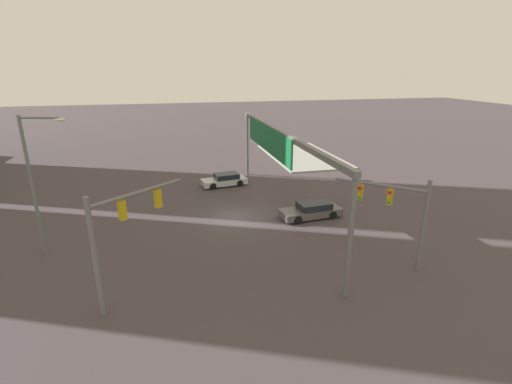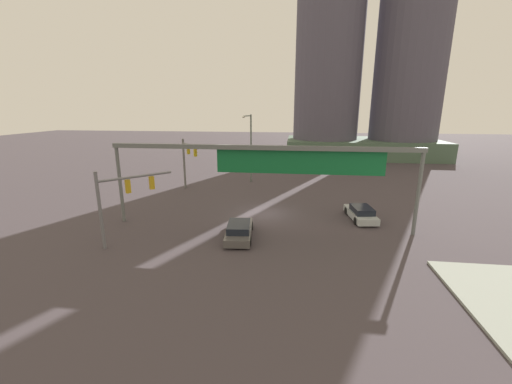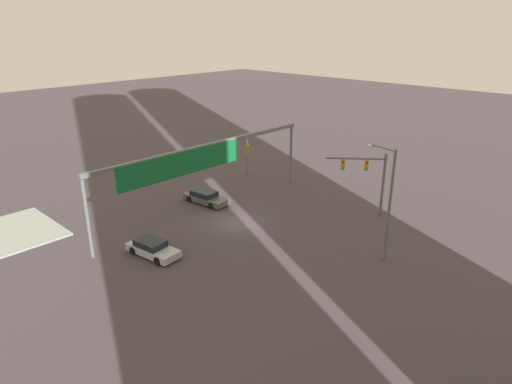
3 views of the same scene
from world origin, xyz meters
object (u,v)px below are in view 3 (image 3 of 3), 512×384
Objects in this scene: traffic_signal_opposite_side at (247,149)px; streetlamp_curved_arm at (387,197)px; sedan_car_waiting_far at (152,248)px; traffic_signal_near_corner at (369,174)px; sedan_car_approaching at (206,197)px.

traffic_signal_opposite_side is 21.19m from streetlamp_curved_arm.
sedan_car_waiting_far is at bearing 55.59° from streetlamp_curved_arm.
traffic_signal_near_corner is 0.69× the size of streetlamp_curved_arm.
streetlamp_curved_arm is (6.11, 20.25, 1.37)m from traffic_signal_opposite_side.
streetlamp_curved_arm is 18.88m from sedan_car_approaching.
sedan_car_waiting_far is (17.70, 7.26, -3.05)m from traffic_signal_opposite_side.
traffic_signal_near_corner reaches higher than traffic_signal_opposite_side.
streetlamp_curved_arm is at bearing 33.86° from sedan_car_waiting_far.
traffic_signal_near_corner is 1.10× the size of traffic_signal_opposite_side.
sedan_car_approaching is 1.07× the size of sedan_car_waiting_far.
sedan_car_approaching is at bearing -32.58° from traffic_signal_opposite_side.
traffic_signal_near_corner is 1.21× the size of sedan_car_approaching.
traffic_signal_near_corner is 8.36m from streetlamp_curved_arm.
streetlamp_curved_arm reaches higher than sedan_car_waiting_far.
traffic_signal_near_corner reaches higher than sedan_car_waiting_far.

